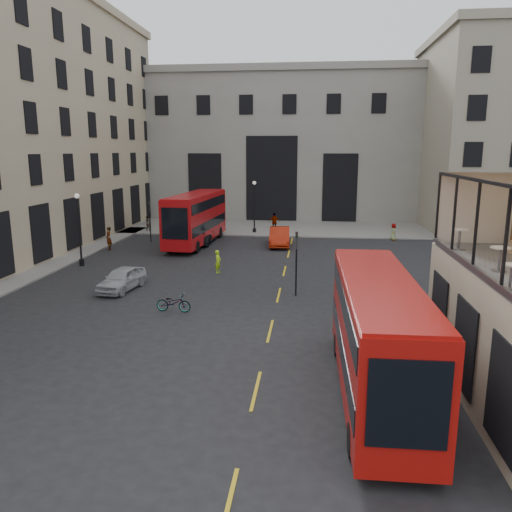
# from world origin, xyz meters

# --- Properties ---
(ground) EXTENTS (140.00, 140.00, 0.00)m
(ground) POSITION_xyz_m (0.00, 0.00, 0.00)
(ground) COLOR black
(ground) RESTS_ON ground
(gateway) EXTENTS (35.00, 10.60, 18.00)m
(gateway) POSITION_xyz_m (-5.00, 47.99, 9.39)
(gateway) COLOR gray
(gateway) RESTS_ON ground
(building_right) EXTENTS (16.60, 18.60, 20.00)m
(building_right) POSITION_xyz_m (20.00, 39.97, 10.39)
(building_right) COLOR gray
(building_right) RESTS_ON ground
(pavement_far) EXTENTS (40.00, 12.00, 0.12)m
(pavement_far) POSITION_xyz_m (-6.00, 38.00, 0.06)
(pavement_far) COLOR slate
(pavement_far) RESTS_ON ground
(traffic_light_near) EXTENTS (0.16, 0.20, 3.80)m
(traffic_light_near) POSITION_xyz_m (-1.00, 12.00, 2.42)
(traffic_light_near) COLOR black
(traffic_light_near) RESTS_ON ground
(traffic_light_far) EXTENTS (0.16, 0.20, 3.80)m
(traffic_light_far) POSITION_xyz_m (-15.00, 28.00, 2.42)
(traffic_light_far) COLOR black
(traffic_light_far) RESTS_ON ground
(street_lamp_a) EXTENTS (0.36, 0.36, 5.33)m
(street_lamp_a) POSITION_xyz_m (-17.00, 18.00, 2.39)
(street_lamp_a) COLOR black
(street_lamp_a) RESTS_ON ground
(street_lamp_b) EXTENTS (0.36, 0.36, 5.33)m
(street_lamp_b) POSITION_xyz_m (-6.00, 34.00, 2.39)
(street_lamp_b) COLOR black
(street_lamp_b) RESTS_ON ground
(bus_near) EXTENTS (2.55, 10.48, 4.17)m
(bus_near) POSITION_xyz_m (2.14, 0.14, 2.34)
(bus_near) COLOR #A10F0B
(bus_near) RESTS_ON ground
(bus_far) EXTENTS (3.36, 11.64, 4.59)m
(bus_far) POSITION_xyz_m (-10.50, 27.41, 2.58)
(bus_far) COLOR #A50B0E
(bus_far) RESTS_ON ground
(car_a) EXTENTS (2.19, 4.28, 1.39)m
(car_a) POSITION_xyz_m (-11.60, 12.04, 0.70)
(car_a) COLOR #9FA2A7
(car_a) RESTS_ON ground
(car_b) EXTENTS (2.01, 5.10, 1.65)m
(car_b) POSITION_xyz_m (-2.99, 27.51, 0.83)
(car_b) COLOR #AE200A
(car_b) RESTS_ON ground
(car_c) EXTENTS (2.16, 5.29, 1.53)m
(car_c) POSITION_xyz_m (-10.15, 27.53, 0.77)
(car_c) COLOR black
(car_c) RESTS_ON ground
(bicycle) EXTENTS (1.89, 0.76, 0.98)m
(bicycle) POSITION_xyz_m (-7.33, 8.33, 0.49)
(bicycle) COLOR gray
(bicycle) RESTS_ON ground
(cyclist) EXTENTS (0.50, 0.65, 1.59)m
(cyclist) POSITION_xyz_m (-6.58, 17.00, 0.80)
(cyclist) COLOR #AADF17
(cyclist) RESTS_ON ground
(pedestrian_a) EXTENTS (0.91, 0.76, 1.66)m
(pedestrian_a) POSITION_xyz_m (-17.08, 33.52, 0.83)
(pedestrian_a) COLOR gray
(pedestrian_a) RESTS_ON ground
(pedestrian_b) EXTENTS (1.35, 1.28, 1.84)m
(pedestrian_b) POSITION_xyz_m (-12.61, 29.37, 0.92)
(pedestrian_b) COLOR gray
(pedestrian_b) RESTS_ON ground
(pedestrian_c) EXTENTS (1.17, 0.59, 1.93)m
(pedestrian_c) POSITION_xyz_m (-4.05, 35.64, 0.96)
(pedestrian_c) COLOR gray
(pedestrian_c) RESTS_ON ground
(pedestrian_d) EXTENTS (0.70, 0.88, 1.59)m
(pedestrian_d) POSITION_xyz_m (7.54, 31.52, 0.80)
(pedestrian_d) COLOR gray
(pedestrian_d) RESTS_ON ground
(pedestrian_e) EXTENTS (0.67, 0.83, 1.97)m
(pedestrian_e) POSITION_xyz_m (-17.35, 23.92, 0.99)
(pedestrian_e) COLOR gray
(pedestrian_e) RESTS_ON ground
(cafe_table_near) EXTENTS (0.55, 0.55, 0.68)m
(cafe_table_near) POSITION_xyz_m (5.38, -2.10, 5.05)
(cafe_table_near) COLOR beige
(cafe_table_near) RESTS_ON cafe_floor
(cafe_table_mid) EXTENTS (0.62, 0.62, 0.78)m
(cafe_table_mid) POSITION_xyz_m (5.80, -0.03, 5.11)
(cafe_table_mid) COLOR silver
(cafe_table_mid) RESTS_ON cafe_floor
(cafe_table_far) EXTENTS (0.64, 0.64, 0.80)m
(cafe_table_far) POSITION_xyz_m (5.54, 3.53, 5.13)
(cafe_table_far) COLOR silver
(cafe_table_far) RESTS_ON cafe_floor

